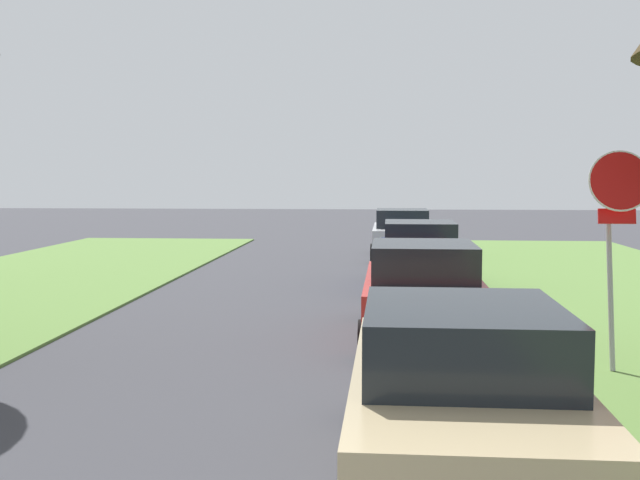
% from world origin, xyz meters
% --- Properties ---
extents(stop_sign_far, '(0.81, 0.65, 2.92)m').
position_xyz_m(stop_sign_far, '(4.68, 8.84, 2.16)').
color(stop_sign_far, '#9EA0A5').
rests_on(stop_sign_far, grass_verge_right).
extents(parked_sedan_tan, '(1.98, 4.42, 1.57)m').
position_xyz_m(parked_sedan_tan, '(2.28, 4.97, 0.72)').
color(parked_sedan_tan, tan).
rests_on(parked_sedan_tan, ground).
extents(parked_sedan_red, '(1.98, 4.42, 1.57)m').
position_xyz_m(parked_sedan_red, '(2.27, 10.91, 0.72)').
color(parked_sedan_red, red).
rests_on(parked_sedan_red, ground).
extents(parked_sedan_navy, '(1.98, 4.42, 1.57)m').
position_xyz_m(parked_sedan_navy, '(2.50, 16.77, 0.72)').
color(parked_sedan_navy, navy).
rests_on(parked_sedan_navy, ground).
extents(parked_sedan_silver, '(1.98, 4.42, 1.57)m').
position_xyz_m(parked_sedan_silver, '(2.27, 23.43, 0.72)').
color(parked_sedan_silver, '#BCBCC1').
rests_on(parked_sedan_silver, ground).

